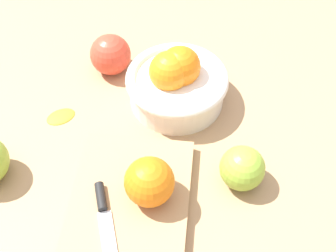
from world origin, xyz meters
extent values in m
plane|color=tan|center=(0.00, 0.00, 0.00)|extent=(2.40, 2.40, 0.00)
cylinder|color=white|center=(-0.13, 0.07, 0.03)|extent=(0.17, 0.17, 0.05)
torus|color=white|center=(-0.13, 0.07, 0.05)|extent=(0.18, 0.18, 0.02)
sphere|color=orange|center=(-0.14, 0.08, 0.07)|extent=(0.07, 0.07, 0.07)
sphere|color=orange|center=(-0.13, 0.06, 0.07)|extent=(0.07, 0.07, 0.07)
cube|color=tan|center=(0.10, 0.02, 0.01)|extent=(0.25, 0.18, 0.02)
sphere|color=orange|center=(0.09, 0.05, 0.06)|extent=(0.07, 0.07, 0.07)
cube|color=silver|center=(0.17, 0.00, 0.02)|extent=(0.11, 0.05, 0.00)
cylinder|color=black|center=(0.10, -0.02, 0.03)|extent=(0.05, 0.03, 0.01)
sphere|color=#D6422D|center=(-0.20, -0.06, 0.04)|extent=(0.08, 0.08, 0.08)
sphere|color=#8EB738|center=(0.04, 0.18, 0.04)|extent=(0.07, 0.07, 0.07)
ellipsoid|color=orange|center=(-0.07, -0.13, 0.00)|extent=(0.06, 0.06, 0.01)
camera|label=1|loc=(0.41, 0.10, 0.60)|focal=46.60mm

